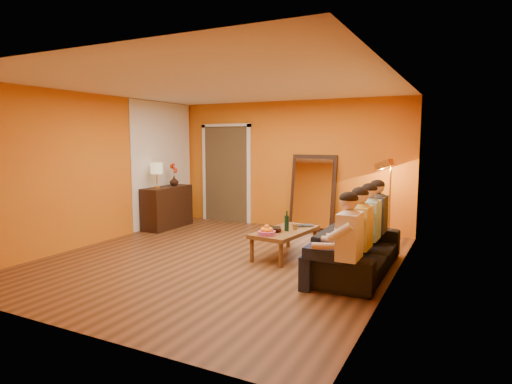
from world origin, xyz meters
The scene contains 27 objects.
room_shell centered at (0.00, 0.37, 1.30)m, with size 5.00×5.50×2.60m.
white_accent centered at (-2.48, 1.75, 1.30)m, with size 0.02×1.90×2.58m, color white.
doorway_recess centered at (-1.50, 2.83, 1.05)m, with size 1.06×0.30×2.10m, color #3F2D19.
door_jamb_left centered at (-2.07, 2.71, 1.05)m, with size 0.08×0.06×2.20m, color white.
door_jamb_right centered at (-0.93, 2.71, 1.05)m, with size 0.08×0.06×2.20m, color white.
door_header centered at (-1.50, 2.71, 2.12)m, with size 1.22×0.06×0.08m, color white.
mirror_frame centered at (0.55, 2.63, 0.76)m, with size 0.92×0.06×1.52m, color black.
mirror_glass centered at (0.55, 2.59, 0.76)m, with size 0.78×0.02×1.36m, color white.
sideboard centered at (-2.24, 1.55, 0.42)m, with size 0.44×1.18×0.85m, color black.
table_lamp centered at (-2.24, 1.25, 1.10)m, with size 0.24×0.24×0.51m, color beige, non-canonical shape.
sofa centered at (2.00, 0.37, 0.31)m, with size 0.83×2.12×0.62m, color black.
coffee_table centered at (0.81, 0.59, 0.21)m, with size 0.62×1.22×0.42m, color brown, non-canonical shape.
floor_lamp centered at (2.10, 2.25, 0.72)m, with size 0.30×0.24×1.44m, color gold, non-canonical shape.
dog centered at (1.92, 0.10, 0.36)m, with size 0.39×0.61×0.72m, color #A7744B, non-canonical shape.
person_far_left centered at (2.13, -0.63, 0.61)m, with size 0.70×0.44×1.22m, color silver, non-canonical shape.
person_mid_left centered at (2.13, -0.08, 0.61)m, with size 0.70×0.44×1.22m, color gold, non-canonical shape.
person_mid_right centered at (2.13, 0.47, 0.61)m, with size 0.70×0.44×1.22m, color #98CCEB, non-canonical shape.
person_far_right centered at (2.13, 1.02, 0.61)m, with size 0.70×0.44×1.22m, color #313135, non-canonical shape.
fruit_bowl centered at (0.71, 0.14, 0.50)m, with size 0.26×0.26×0.16m, color #CD4885, non-canonical shape.
wine_bottle centered at (0.86, 0.54, 0.58)m, with size 0.07×0.07×0.31m, color black.
tumbler centered at (0.93, 0.71, 0.46)m, with size 0.10×0.10×0.09m, color #B27F3F.
laptop centered at (0.99, 0.94, 0.43)m, with size 0.35×0.23×0.03m, color black.
book_lower centered at (0.63, 0.39, 0.43)m, with size 0.16×0.22×0.02m, color black.
book_mid centered at (0.64, 0.40, 0.45)m, with size 0.16×0.22×0.02m, color red.
book_upper centered at (0.63, 0.38, 0.47)m, with size 0.18×0.25×0.02m, color black.
vase centered at (-2.24, 1.80, 0.95)m, with size 0.19×0.19×0.19m, color black.
flowers centered at (-2.24, 1.80, 1.21)m, with size 0.17×0.17×0.48m, color red, non-canonical shape.
Camera 1 is at (3.33, -5.43, 1.82)m, focal length 30.00 mm.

